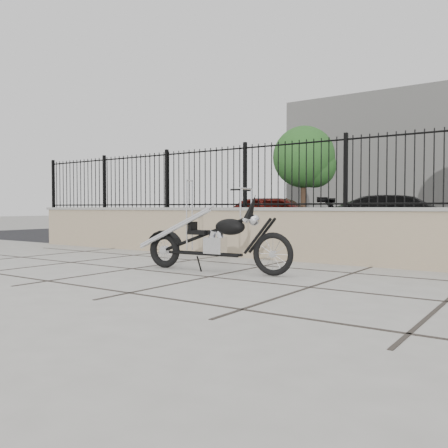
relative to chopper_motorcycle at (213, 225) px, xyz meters
name	(u,v)px	position (x,y,z in m)	size (l,w,h in m)	color
ground_plane	(209,277)	(0.29, -0.48, -0.70)	(90.00, 90.00, 0.00)	#99968E
parking_lot	(420,235)	(0.29, 12.02, -0.70)	(30.00, 30.00, 0.00)	black
retaining_wall	(292,234)	(0.29, 2.02, -0.22)	(14.00, 0.36, 0.96)	gray
iron_fence	(292,174)	(0.29, 2.02, 0.86)	(14.00, 0.08, 1.20)	black
chopper_motorcycle	(213,225)	(0.00, 0.00, 0.00)	(2.34, 0.41, 1.41)	black
car_red	(279,218)	(-2.28, 6.35, -0.04)	(1.57, 3.90, 1.33)	#440D09
car_black	(405,219)	(0.91, 7.45, -0.05)	(1.82, 4.47, 1.30)	black
bollard_a	(277,229)	(-1.23, 4.30, -0.27)	(0.10, 0.10, 0.87)	#0B53A9
tree_left	(304,154)	(-5.88, 15.56, 2.85)	(3.01, 3.01, 5.08)	#382619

